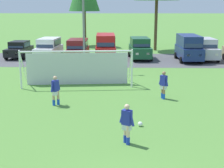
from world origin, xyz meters
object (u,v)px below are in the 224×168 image
parked_car_slot_right (189,47)px  parked_car_slot_far_left (19,49)px  player_striker_near (56,91)px  player_midfield_center (163,85)px  parked_car_slot_left (49,49)px  player_winger_left (127,124)px  parked_car_slot_far_right (205,49)px  parked_car_slot_center_left (78,50)px  street_lamp (86,28)px  soccer_goal (77,67)px  soccer_ball (140,124)px  parked_car_slot_center (106,46)px  parked_car_slot_center_right (140,48)px

parked_car_slot_right → parked_car_slot_far_left: bearing=175.3°
player_striker_near → player_midfield_center: 6.23m
player_midfield_center → parked_car_slot_left: size_ratio=0.35×
player_midfield_center → parked_car_slot_right: parked_car_slot_right is taller
player_winger_left → parked_car_slot_far_right: (8.14, 20.48, 0.29)m
parked_car_slot_center_left → parked_car_slot_far_right: 12.69m
parked_car_slot_left → parked_car_slot_far_left: bearing=161.6°
parked_car_slot_left → parked_car_slot_right: 13.93m
parked_car_slot_left → player_winger_left: bearing=-69.5°
parked_car_slot_center_left → street_lamp: bearing=-73.0°
soccer_goal → parked_car_slot_far_left: bearing=123.3°
soccer_ball → parked_car_slot_left: (-8.16, 18.22, 1.00)m
parked_car_slot_right → soccer_goal: bearing=-133.3°
parked_car_slot_right → player_striker_near: bearing=-124.5°
player_striker_near → parked_car_slot_center: 15.70m
parked_car_slot_center_left → parked_car_slot_far_right: bearing=6.4°
soccer_ball → street_lamp: size_ratio=0.03×
parked_car_slot_center → parked_car_slot_center_left: bearing=-151.2°
parked_car_slot_center_right → parked_car_slot_center_left: bearing=-163.9°
parked_car_slot_far_left → parked_car_slot_left: (3.38, -1.12, 0.24)m
parked_car_slot_far_left → parked_car_slot_left: 3.57m
player_striker_near → parked_car_slot_far_left: (-7.08, 16.27, 0.05)m
parked_car_slot_far_left → player_winger_left: bearing=-62.8°
player_winger_left → parked_car_slot_center_right: parked_car_slot_center_right is taller
soccer_ball → parked_car_slot_center: parked_car_slot_center is taller
player_winger_left → parked_car_slot_left: bearing=110.5°
parked_car_slot_far_left → parked_car_slot_center: (9.08, -0.71, 0.47)m
player_winger_left → parked_car_slot_center: bearing=95.0°
parked_car_slot_right → player_winger_left: bearing=-107.9°
parked_car_slot_center_left → parked_car_slot_right: 10.91m
soccer_goal → parked_car_slot_center_right: bearing=66.4°
parked_car_slot_left → parked_car_slot_center_left: same height
parked_car_slot_center_right → street_lamp: street_lamp is taller
parked_car_slot_center_left → street_lamp: (1.33, -4.33, 2.41)m
parked_car_slot_right → parked_car_slot_far_right: 1.86m
parked_car_slot_far_right → parked_car_slot_center_right: bearing=176.8°
parked_car_slot_center_right → player_midfield_center: bearing=-87.7°
player_striker_near → player_winger_left: (3.81, -4.96, 0.00)m
soccer_ball → soccer_goal: soccer_goal is taller
parked_car_slot_left → street_lamp: (4.37, -5.37, 2.41)m
soccer_goal → parked_car_slot_center: size_ratio=1.55×
parked_car_slot_left → parked_car_slot_far_right: bearing=1.3°
soccer_ball → parked_car_slot_center_left: bearing=106.6°
soccer_ball → parked_car_slot_far_left: bearing=120.8°
player_winger_left → street_lamp: bearing=102.0°
parked_car_slot_center → parked_car_slot_left: bearing=-175.8°
player_midfield_center → soccer_ball: bearing=-109.5°
player_midfield_center → parked_car_slot_right: size_ratio=0.34×
soccer_ball → player_midfield_center: 4.83m
soccer_goal → parked_car_slot_right: bearing=46.7°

